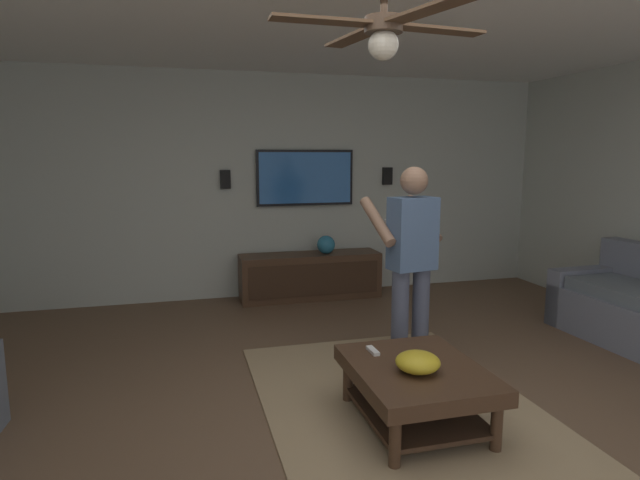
% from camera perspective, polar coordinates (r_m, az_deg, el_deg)
% --- Properties ---
extents(ground_plane, '(8.15, 8.15, 0.00)m').
position_cam_1_polar(ground_plane, '(3.66, 7.45, -19.07)').
color(ground_plane, brown).
extents(wall_back_tv, '(0.10, 6.94, 2.70)m').
position_cam_1_polar(wall_back_tv, '(6.55, -3.94, 5.81)').
color(wall_back_tv, '#B2B7AD').
rests_on(wall_back_tv, ground).
extents(area_rug, '(2.77, 1.84, 0.01)m').
position_cam_1_polar(area_rug, '(3.84, 8.85, -17.60)').
color(area_rug, '#9E8460').
rests_on(area_rug, ground).
extents(coffee_table, '(1.00, 0.80, 0.40)m').
position_cam_1_polar(coffee_table, '(3.55, 10.32, -14.77)').
color(coffee_table, '#422B1C').
rests_on(coffee_table, ground).
extents(media_console, '(0.45, 1.70, 0.55)m').
position_cam_1_polar(media_console, '(6.43, -1.06, -3.90)').
color(media_console, '#422B1C').
rests_on(media_console, ground).
extents(tv, '(0.05, 1.21, 0.68)m').
position_cam_1_polar(tv, '(6.51, -1.61, 6.74)').
color(tv, black).
extents(person_standing, '(0.59, 0.60, 1.64)m').
position_cam_1_polar(person_standing, '(4.31, 9.79, -1.61)').
color(person_standing, '#4C5166').
rests_on(person_standing, ground).
extents(bowl, '(0.28, 0.28, 0.13)m').
position_cam_1_polar(bowl, '(3.40, 10.53, -12.84)').
color(bowl, gold).
rests_on(bowl, coffee_table).
extents(remote_white, '(0.15, 0.05, 0.02)m').
position_cam_1_polar(remote_white, '(3.68, 5.73, -11.82)').
color(remote_white, white).
rests_on(remote_white, coffee_table).
extents(remote_black, '(0.15, 0.05, 0.02)m').
position_cam_1_polar(remote_black, '(3.63, 11.29, -12.25)').
color(remote_black, black).
rests_on(remote_black, coffee_table).
extents(vase_round, '(0.22, 0.22, 0.22)m').
position_cam_1_polar(vase_round, '(6.37, 0.65, -0.51)').
color(vase_round, teal).
rests_on(vase_round, media_console).
extents(wall_speaker_left, '(0.06, 0.12, 0.22)m').
position_cam_1_polar(wall_speaker_left, '(6.86, 7.29, 6.87)').
color(wall_speaker_left, black).
extents(wall_speaker_right, '(0.06, 0.12, 0.22)m').
position_cam_1_polar(wall_speaker_right, '(6.37, -10.19, 6.47)').
color(wall_speaker_right, black).
extents(ceiling_fan, '(1.20, 1.20, 0.46)m').
position_cam_1_polar(ceiling_fan, '(2.98, 6.92, 21.54)').
color(ceiling_fan, '#4C3828').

